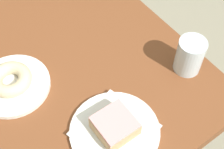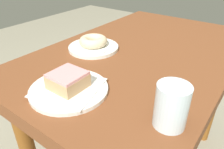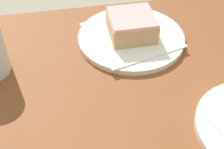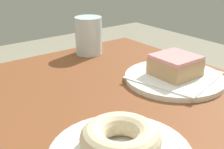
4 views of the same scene
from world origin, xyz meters
TOP-DOWN VIEW (x-y plane):
  - table at (0.00, 0.00)m, footprint 1.10×0.68m
  - plate_sugar_ring at (0.12, -0.16)m, footprint 0.21×0.21m
  - napkin_sugar_ring at (0.12, -0.16)m, footprint 0.17×0.17m
  - donut_sugar_ring at (0.12, -0.16)m, footprint 0.12×0.12m
  - plate_glazed_square at (0.40, -0.02)m, footprint 0.23×0.23m
  - napkin_glazed_square at (0.40, -0.02)m, footprint 0.21×0.21m
  - donut_glazed_square at (0.40, -0.02)m, footprint 0.09×0.09m
  - water_glass at (0.35, 0.27)m, footprint 0.08×0.08m

SIDE VIEW (x-z plane):
  - table at x=0.00m, z-range 0.26..0.99m
  - plate_glazed_square at x=0.40m, z-range 0.73..0.74m
  - plate_sugar_ring at x=0.12m, z-range 0.73..0.74m
  - napkin_glazed_square at x=0.40m, z-range 0.74..0.74m
  - napkin_sugar_ring at x=0.12m, z-range 0.74..0.75m
  - donut_sugar_ring at x=0.12m, z-range 0.75..0.78m
  - donut_glazed_square at x=0.40m, z-range 0.74..0.79m
  - water_glass at x=0.35m, z-range 0.73..0.84m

